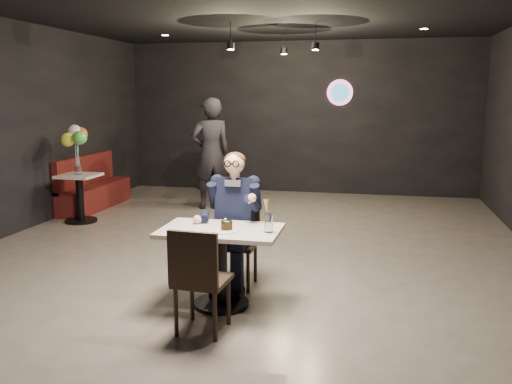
% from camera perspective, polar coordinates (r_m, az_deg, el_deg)
% --- Properties ---
extents(floor, '(9.00, 9.00, 0.00)m').
position_cam_1_polar(floor, '(6.81, -0.87, -6.56)').
color(floor, gray).
rests_on(floor, ground).
extents(wall_sign, '(0.50, 0.06, 0.50)m').
position_cam_1_polar(wall_sign, '(10.84, 8.82, 10.31)').
color(wall_sign, pink).
rests_on(wall_sign, floor).
extents(pendant_lights, '(1.40, 1.20, 0.36)m').
position_cam_1_polar(pendant_lights, '(8.52, 2.28, 16.38)').
color(pendant_lights, black).
rests_on(pendant_lights, floor).
extents(main_table, '(1.10, 0.70, 0.75)m').
position_cam_1_polar(main_table, '(5.12, -3.71, -7.94)').
color(main_table, silver).
rests_on(main_table, floor).
extents(chair_far, '(0.42, 0.46, 0.92)m').
position_cam_1_polar(chair_far, '(5.60, -2.16, -5.40)').
color(chair_far, black).
rests_on(chair_far, floor).
extents(chair_near, '(0.45, 0.49, 0.92)m').
position_cam_1_polar(chair_near, '(4.59, -5.66, -9.03)').
color(chair_near, black).
rests_on(chair_near, floor).
extents(seated_man, '(0.60, 0.80, 1.44)m').
position_cam_1_polar(seated_man, '(5.54, -2.18, -2.81)').
color(seated_man, black).
rests_on(seated_man, floor).
extents(dessert_plate, '(0.22, 0.22, 0.01)m').
position_cam_1_polar(dessert_plate, '(4.89, -3.26, -4.15)').
color(dessert_plate, white).
rests_on(dessert_plate, main_table).
extents(cake_slice, '(0.12, 0.11, 0.07)m').
position_cam_1_polar(cake_slice, '(4.93, -3.11, -3.54)').
color(cake_slice, black).
rests_on(cake_slice, dessert_plate).
extents(mint_leaf, '(0.06, 0.04, 0.01)m').
position_cam_1_polar(mint_leaf, '(4.88, -3.11, -3.14)').
color(mint_leaf, green).
rests_on(mint_leaf, cake_slice).
extents(sundae_glass, '(0.08, 0.08, 0.17)m').
position_cam_1_polar(sundae_glass, '(4.86, 1.33, -3.26)').
color(sundae_glass, silver).
rests_on(sundae_glass, main_table).
extents(wafer_cone, '(0.08, 0.08, 0.12)m').
position_cam_1_polar(wafer_cone, '(4.79, 1.15, -1.54)').
color(wafer_cone, tan).
rests_on(wafer_cone, sundae_glass).
extents(booth_bench, '(0.46, 1.84, 0.92)m').
position_cam_1_polar(booth_bench, '(9.84, -16.65, 1.00)').
color(booth_bench, '#4E1310').
rests_on(booth_bench, floor).
extents(side_table, '(0.56, 0.56, 0.70)m').
position_cam_1_polar(side_table, '(8.86, -18.02, -0.78)').
color(side_table, silver).
rests_on(side_table, floor).
extents(balloon_vase, '(0.10, 0.10, 0.16)m').
position_cam_1_polar(balloon_vase, '(8.78, -18.19, 2.27)').
color(balloon_vase, silver).
rests_on(balloon_vase, side_table).
extents(balloon_bunch, '(0.38, 0.38, 0.64)m').
position_cam_1_polar(balloon_bunch, '(8.74, -18.34, 4.81)').
color(balloon_bunch, '#F5F633').
rests_on(balloon_bunch, balloon_vase).
extents(passerby, '(0.83, 0.75, 1.91)m').
position_cam_1_polar(passerby, '(9.41, -4.79, 4.05)').
color(passerby, black).
rests_on(passerby, floor).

